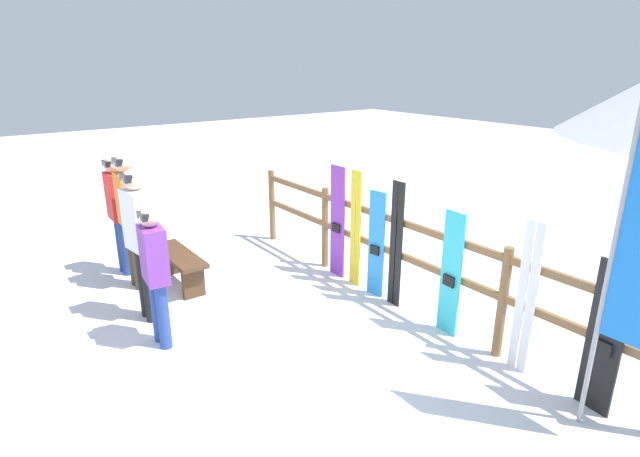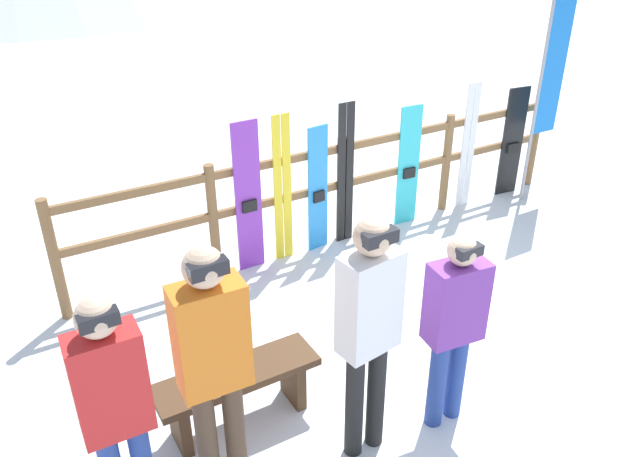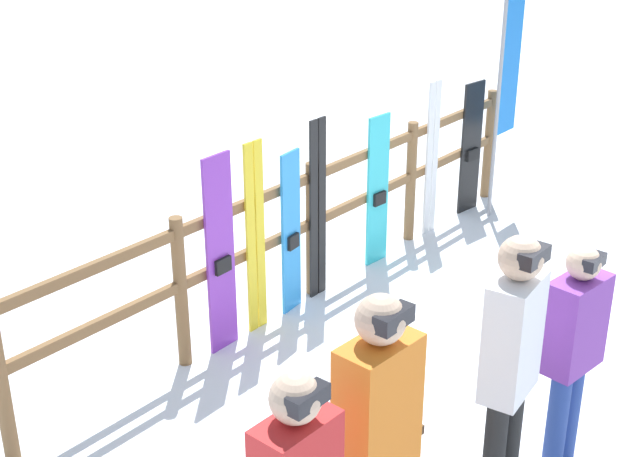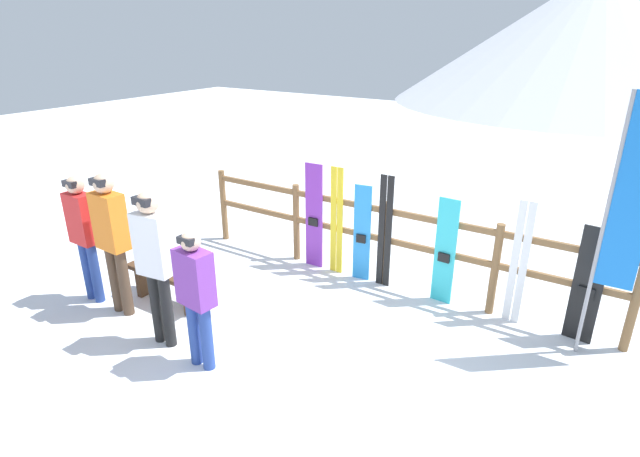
{
  "view_description": "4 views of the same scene",
  "coord_description": "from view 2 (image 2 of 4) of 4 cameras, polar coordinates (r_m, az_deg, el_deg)",
  "views": [
    {
      "loc": [
        4.05,
        -2.03,
        2.95
      ],
      "look_at": [
        -0.52,
        1.36,
        1.02
      ],
      "focal_mm": 28.0,
      "sensor_mm": 36.0,
      "label": 1
    },
    {
      "loc": [
        -3.35,
        -3.08,
        3.48
      ],
      "look_at": [
        -0.9,
        1.1,
        0.86
      ],
      "focal_mm": 35.0,
      "sensor_mm": 36.0,
      "label": 2
    },
    {
      "loc": [
        -5.31,
        -2.34,
        3.7
      ],
      "look_at": [
        -0.84,
        1.38,
        1.13
      ],
      "focal_mm": 50.0,
      "sensor_mm": 36.0,
      "label": 3
    },
    {
      "loc": [
        2.64,
        -3.64,
        3.37
      ],
      "look_at": [
        -0.48,
        1.25,
        1.04
      ],
      "focal_mm": 28.0,
      "sensor_mm": 36.0,
      "label": 4
    }
  ],
  "objects": [
    {
      "name": "ski_pair_white",
      "position": [
        7.78,
        13.39,
        7.29
      ],
      "size": [
        0.19,
        0.02,
        1.56
      ],
      "color": "white",
      "rests_on": "ground"
    },
    {
      "name": "snowboard_black_stripe",
      "position": [
        8.31,
        17.17,
        7.53
      ],
      "size": [
        0.31,
        0.08,
        1.4
      ],
      "color": "black",
      "rests_on": "ground"
    },
    {
      "name": "rental_flag",
      "position": [
        7.99,
        20.35,
        13.89
      ],
      "size": [
        0.4,
        0.04,
        2.86
      ],
      "color": "#99999E",
      "rests_on": "ground"
    },
    {
      "name": "ski_pair_yellow",
      "position": [
        6.4,
        -3.45,
        3.58
      ],
      "size": [
        0.2,
        0.02,
        1.6
      ],
      "color": "yellow",
      "rests_on": "ground"
    },
    {
      "name": "snowboard_blue",
      "position": [
        6.62,
        -0.2,
        3.55
      ],
      "size": [
        0.25,
        0.08,
        1.41
      ],
      "color": "#288CE0",
      "rests_on": "ground"
    },
    {
      "name": "person_purple",
      "position": [
        4.41,
        12.15,
        -8.17
      ],
      "size": [
        0.42,
        0.26,
        1.55
      ],
      "color": "navy",
      "rests_on": "ground"
    },
    {
      "name": "person_orange",
      "position": [
        3.77,
        -9.75,
        -11.64
      ],
      "size": [
        0.43,
        0.25,
        1.83
      ],
      "color": "#4C3828",
      "rests_on": "ground"
    },
    {
      "name": "bench",
      "position": [
        4.68,
        -7.54,
        -14.06
      ],
      "size": [
        1.2,
        0.36,
        0.47
      ],
      "color": "#4C331E",
      "rests_on": "ground"
    },
    {
      "name": "ground_plane",
      "position": [
        5.73,
        13.65,
        -10.0
      ],
      "size": [
        40.0,
        40.0,
        0.0
      ],
      "primitive_type": "plane",
      "color": "white"
    },
    {
      "name": "ski_pair_black",
      "position": [
        6.75,
        2.34,
        4.95
      ],
      "size": [
        0.2,
        0.02,
        1.6
      ],
      "color": "black",
      "rests_on": "ground"
    },
    {
      "name": "person_red",
      "position": [
        3.72,
        -18.29,
        -14.98
      ],
      "size": [
        0.39,
        0.22,
        1.71
      ],
      "color": "navy",
      "rests_on": "ground"
    },
    {
      "name": "snowboard_cyan",
      "position": [
        7.24,
        8.08,
        5.61
      ],
      "size": [
        0.28,
        0.07,
        1.43
      ],
      "color": "#2DBFCC",
      "rests_on": "ground"
    },
    {
      "name": "snowboard_purple",
      "position": [
        6.26,
        -6.58,
        2.75
      ],
      "size": [
        0.28,
        0.06,
        1.6
      ],
      "color": "purple",
      "rests_on": "ground"
    },
    {
      "name": "fence",
      "position": [
        6.81,
        1.96,
        4.5
      ],
      "size": [
        6.08,
        0.1,
        1.21
      ],
      "color": "brown",
      "rests_on": "ground"
    },
    {
      "name": "person_white",
      "position": [
        3.99,
        4.49,
        -8.51
      ],
      "size": [
        0.42,
        0.27,
        1.83
      ],
      "color": "black",
      "rests_on": "ground"
    }
  ]
}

